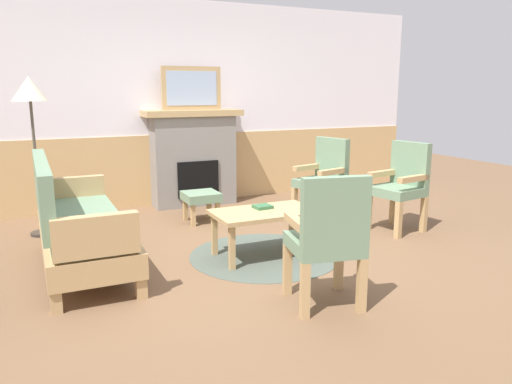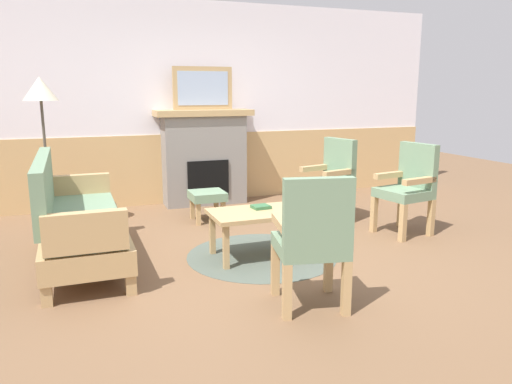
% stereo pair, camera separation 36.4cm
% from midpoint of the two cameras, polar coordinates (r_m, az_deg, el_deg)
% --- Properties ---
extents(ground_plane, '(14.00, 14.00, 0.00)m').
position_cam_midpoint_polar(ground_plane, '(4.73, -0.42, -7.35)').
color(ground_plane, brown).
extents(wall_back, '(7.20, 0.14, 2.70)m').
position_cam_midpoint_polar(wall_back, '(6.92, -9.53, 9.65)').
color(wall_back, white).
rests_on(wall_back, ground_plane).
extents(fireplace, '(1.30, 0.44, 1.28)m').
position_cam_midpoint_polar(fireplace, '(6.73, -8.77, 4.00)').
color(fireplace, gray).
rests_on(fireplace, ground_plane).
extents(framed_picture, '(0.80, 0.04, 0.56)m').
position_cam_midpoint_polar(framed_picture, '(6.67, -9.02, 11.74)').
color(framed_picture, tan).
rests_on(framed_picture, fireplace).
extents(couch, '(0.70, 1.80, 0.98)m').
position_cam_midpoint_polar(couch, '(4.60, -22.01, -3.60)').
color(couch, tan).
rests_on(couch, ground_plane).
extents(coffee_table, '(0.96, 0.56, 0.44)m').
position_cam_midpoint_polar(coffee_table, '(4.62, -1.28, -2.82)').
color(coffee_table, tan).
rests_on(coffee_table, ground_plane).
extents(round_rug, '(1.42, 1.42, 0.01)m').
position_cam_midpoint_polar(round_rug, '(4.73, -1.26, -7.32)').
color(round_rug, '#4C564C').
rests_on(round_rug, ground_plane).
extents(book_on_table, '(0.17, 0.16, 0.03)m').
position_cam_midpoint_polar(book_on_table, '(4.69, -1.45, -1.73)').
color(book_on_table, '#33663D').
rests_on(book_on_table, coffee_table).
extents(footstool, '(0.40, 0.40, 0.36)m').
position_cam_midpoint_polar(footstool, '(5.88, -8.13, -0.76)').
color(footstool, tan).
rests_on(footstool, ground_plane).
extents(armchair_near_fireplace, '(0.58, 0.58, 0.98)m').
position_cam_midpoint_polar(armchair_near_fireplace, '(5.92, 6.13, 1.89)').
color(armchair_near_fireplace, tan).
rests_on(armchair_near_fireplace, ground_plane).
extents(armchair_by_window_left, '(0.56, 0.56, 0.98)m').
position_cam_midpoint_polar(armchair_by_window_left, '(5.63, 14.70, 1.06)').
color(armchair_by_window_left, tan).
rests_on(armchair_by_window_left, ground_plane).
extents(armchair_front_left, '(0.57, 0.57, 0.98)m').
position_cam_midpoint_polar(armchair_front_left, '(3.51, 5.36, -5.01)').
color(armchair_front_left, tan).
rests_on(armchair_front_left, ground_plane).
extents(floor_lamp_by_couch, '(0.36, 0.36, 1.68)m').
position_cam_midpoint_polar(floor_lamp_by_couch, '(5.73, -26.30, 9.60)').
color(floor_lamp_by_couch, '#332D28').
rests_on(floor_lamp_by_couch, ground_plane).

